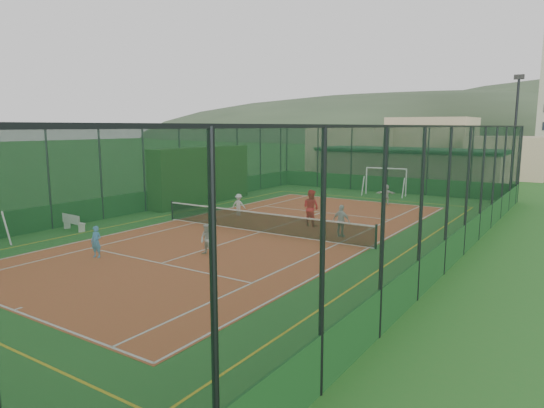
{
  "coord_description": "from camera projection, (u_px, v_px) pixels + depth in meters",
  "views": [
    {
      "loc": [
        12.88,
        -18.54,
        5.0
      ],
      "look_at": [
        -0.1,
        1.17,
        1.2
      ],
      "focal_mm": 32.0,
      "sensor_mm": 36.0,
      "label": 1
    }
  ],
  "objects": [
    {
      "name": "ground",
      "position": [
        260.0,
        232.0,
        23.08
      ],
      "size": [
        300.0,
        300.0,
        0.0
      ],
      "primitive_type": "plane",
      "color": "#266623",
      "rests_on": "ground"
    },
    {
      "name": "court_slab",
      "position": [
        260.0,
        232.0,
        23.08
      ],
      "size": [
        11.17,
        23.97,
        0.01
      ],
      "primitive_type": "cube",
      "color": "#BF462A",
      "rests_on": "ground"
    },
    {
      "name": "tennis_net",
      "position": [
        260.0,
        221.0,
        23.0
      ],
      "size": [
        11.67,
        0.12,
        1.06
      ],
      "primitive_type": null,
      "color": "black",
      "rests_on": "ground"
    },
    {
      "name": "perimeter_fence",
      "position": [
        260.0,
        180.0,
        22.68
      ],
      "size": [
        18.12,
        34.12,
        5.0
      ],
      "primitive_type": null,
      "color": "black",
      "rests_on": "ground"
    },
    {
      "name": "floodlight_ne",
      "position": [
        514.0,
        140.0,
        31.44
      ],
      "size": [
        0.6,
        0.26,
        8.25
      ],
      "primitive_type": null,
      "color": "black",
      "rests_on": "ground"
    },
    {
      "name": "clubhouse",
      "position": [
        408.0,
        167.0,
        40.97
      ],
      "size": [
        15.2,
        7.2,
        3.15
      ],
      "primitive_type": null,
      "color": "tan",
      "rests_on": "ground"
    },
    {
      "name": "distant_hills",
      "position": [
        542.0,
        143.0,
        146.77
      ],
      "size": [
        200.0,
        60.0,
        24.0
      ],
      "primitive_type": null,
      "color": "#384C33",
      "rests_on": "ground"
    },
    {
      "name": "hedge_left",
      "position": [
        202.0,
        175.0,
        31.64
      ],
      "size": [
        1.25,
        8.35,
        3.65
      ],
      "primitive_type": "cube",
      "color": "black",
      "rests_on": "ground"
    },
    {
      "name": "white_bench",
      "position": [
        74.0,
        222.0,
        23.46
      ],
      "size": [
        1.48,
        0.5,
        0.82
      ],
      "primitive_type": null,
      "rotation": [
        0.0,
        0.0,
        -0.07
      ],
      "color": "white",
      "rests_on": "ground"
    },
    {
      "name": "futsal_goal_far",
      "position": [
        386.0,
        182.0,
        35.45
      ],
      "size": [
        3.11,
        1.16,
        1.96
      ],
      "primitive_type": null,
      "rotation": [
        0.0,
        0.0,
        0.09
      ],
      "color": "white",
      "rests_on": "ground"
    },
    {
      "name": "child_near_mid",
      "position": [
        96.0,
        242.0,
        18.56
      ],
      "size": [
        0.5,
        0.39,
        1.22
      ],
      "primitive_type": "imported",
      "rotation": [
        0.0,
        0.0,
        0.23
      ],
      "color": "#4E9ADD",
      "rests_on": "court_slab"
    },
    {
      "name": "child_near_right",
      "position": [
        207.0,
        240.0,
        18.88
      ],
      "size": [
        0.63,
        0.5,
        1.23
      ],
      "primitive_type": "imported",
      "rotation": [
        0.0,
        0.0,
        -0.07
      ],
      "color": "silver",
      "rests_on": "court_slab"
    },
    {
      "name": "child_far_left",
      "position": [
        239.0,
        205.0,
        27.27
      ],
      "size": [
        0.88,
        0.63,
        1.23
      ],
      "primitive_type": "imported",
      "rotation": [
        0.0,
        0.0,
        3.37
      ],
      "color": "silver",
      "rests_on": "court_slab"
    },
    {
      "name": "child_far_right",
      "position": [
        341.0,
        221.0,
        21.97
      ],
      "size": [
        0.9,
        0.45,
        1.48
      ],
      "primitive_type": "imported",
      "rotation": [
        0.0,
        0.0,
        3.03
      ],
      "color": "silver",
      "rests_on": "court_slab"
    },
    {
      "name": "child_far_back",
      "position": [
        386.0,
        194.0,
        31.2
      ],
      "size": [
        1.27,
        0.92,
        1.32
      ],
      "primitive_type": "imported",
      "rotation": [
        0.0,
        0.0,
        3.62
      ],
      "color": "silver",
      "rests_on": "court_slab"
    },
    {
      "name": "coach",
      "position": [
        311.0,
        208.0,
        24.41
      ],
      "size": [
        1.01,
        0.86,
        1.84
      ],
      "primitive_type": "imported",
      "rotation": [
        0.0,
        0.0,
        2.95
      ],
      "color": "red",
      "rests_on": "court_slab"
    },
    {
      "name": "tennis_balls",
      "position": [
        270.0,
        227.0,
        24.18
      ],
      "size": [
        5.78,
        1.03,
        0.07
      ],
      "color": "#CCE033",
      "rests_on": "court_slab"
    }
  ]
}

